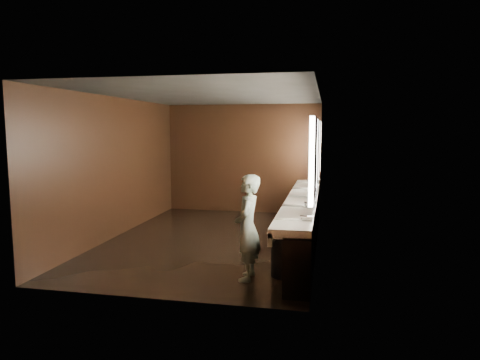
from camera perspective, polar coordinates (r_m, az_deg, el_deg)
name	(u,v)px	position (r m, az deg, el deg)	size (l,w,h in m)	color
floor	(213,240)	(8.50, -3.60, -7.96)	(6.00, 6.00, 0.00)	black
ceiling	(212,95)	(8.25, -3.75, 11.21)	(4.00, 6.00, 0.02)	#2D2D2B
wall_back	(243,159)	(11.17, 0.38, 2.88)	(4.00, 0.02, 2.80)	black
wall_front	(149,191)	(5.44, -12.03, -1.41)	(4.00, 0.02, 2.80)	black
wall_left	(117,167)	(8.99, -16.07, 1.66)	(0.02, 6.00, 2.80)	black
wall_right	(318,171)	(7.97, 10.34, 1.19)	(0.02, 6.00, 2.80)	black
sink_counter	(306,219)	(8.11, 8.74, -5.14)	(0.55, 5.40, 1.01)	black
mirror_band	(317,152)	(7.94, 10.25, 3.71)	(0.06, 5.03, 1.15)	white
person	(248,227)	(6.16, 1.02, -6.33)	(0.56, 0.36, 1.52)	#98D1E2
trash_bin	(284,257)	(6.43, 5.89, -10.12)	(0.38, 0.38, 0.59)	black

